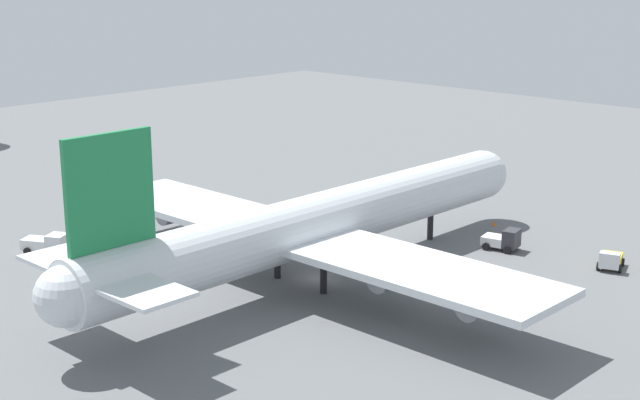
{
  "coord_description": "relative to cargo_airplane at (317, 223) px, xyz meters",
  "views": [
    {
      "loc": [
        -64.49,
        -61.35,
        31.76
      ],
      "look_at": [
        0.0,
        0.0,
        8.29
      ],
      "focal_mm": 51.65,
      "sensor_mm": 36.0,
      "label": 1
    }
  ],
  "objects": [
    {
      "name": "ground_plane",
      "position": [
        0.38,
        -0.0,
        -5.92
      ],
      "size": [
        254.14,
        254.14,
        0.0
      ],
      "primitive_type": "plane",
      "color": "slate"
    },
    {
      "name": "cargo_airplane",
      "position": [
        0.0,
        0.0,
        0.0
      ],
      "size": [
        63.53,
        56.4,
        18.42
      ],
      "color": "silver",
      "rests_on": "ground_plane"
    },
    {
      "name": "baggage_tug",
      "position": [
        21.46,
        -8.38,
        -4.74
      ],
      "size": [
        3.4,
        4.38,
        2.48
      ],
      "color": "#333338",
      "rests_on": "ground_plane"
    },
    {
      "name": "fuel_truck",
      "position": [
        23.62,
        -20.16,
        -4.91
      ],
      "size": [
        4.23,
        3.42,
        2.09
      ],
      "color": "silver",
      "rests_on": "ground_plane"
    },
    {
      "name": "maintenance_van",
      "position": [
        -14.53,
        27.56,
        -4.76
      ],
      "size": [
        4.34,
        5.44,
        2.27
      ],
      "color": "silver",
      "rests_on": "ground_plane"
    },
    {
      "name": "safety_cone_nose",
      "position": [
        28.97,
        -2.29,
        -5.58
      ],
      "size": [
        0.47,
        0.47,
        0.67
      ],
      "primitive_type": "cone",
      "color": "orange",
      "rests_on": "ground_plane"
    }
  ]
}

